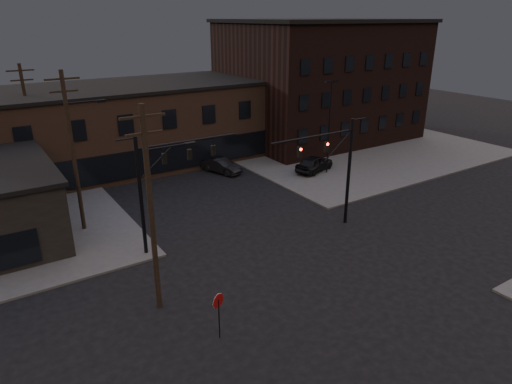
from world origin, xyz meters
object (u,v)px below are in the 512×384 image
parked_car_lot_a (314,163)px  parked_car_lot_b (335,136)px  traffic_signal_far (159,179)px  car_crossing (221,166)px  traffic_signal_near (338,163)px  stop_sign (218,306)px

parked_car_lot_a → parked_car_lot_b: bearing=-69.4°
traffic_signal_far → car_crossing: 16.95m
traffic_signal_near → traffic_signal_far: (-12.07, 3.50, 0.08)m
parked_car_lot_b → car_crossing: bearing=111.0°
traffic_signal_far → stop_sign: bearing=-97.3°
parked_car_lot_a → stop_sign: bearing=112.3°
traffic_signal_near → traffic_signal_far: same height
traffic_signal_near → parked_car_lot_a: size_ratio=1.68×
stop_sign → car_crossing: size_ratio=0.57×
traffic_signal_far → parked_car_lot_a: 20.57m
traffic_signal_near → stop_sign: (-13.36, -6.49, -3.09)m
traffic_signal_far → car_crossing: bearing=47.3°
traffic_signal_far → parked_car_lot_a: bearing=20.2°
traffic_signal_far → traffic_signal_near: bearing=-16.2°
stop_sign → car_crossing: stop_sign is taller
stop_sign → parked_car_lot_a: (20.21, 16.96, -0.88)m
stop_sign → parked_car_lot_b: bearing=39.5°
traffic_signal_far → parked_car_lot_b: traffic_signal_far is taller
traffic_signal_near → car_crossing: size_ratio=1.84×
parked_car_lot_b → car_crossing: car_crossing is taller
parked_car_lot_a → car_crossing: size_ratio=1.09×
parked_car_lot_a → car_crossing: bearing=39.2°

